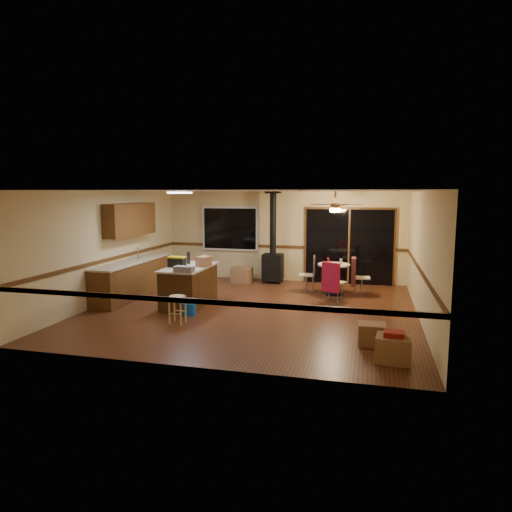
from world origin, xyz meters
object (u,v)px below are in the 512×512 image
(wood_stove, at_px, (273,258))
(chair_near, at_px, (331,277))
(box_corner_b, at_px, (372,334))
(blue_bucket, at_px, (189,309))
(box_under_window, at_px, (242,275))
(chair_right, at_px, (355,272))
(toolbox_black, at_px, (177,263))
(dining_table, at_px, (334,274))
(kitchen_island, at_px, (189,286))
(bar_stool, at_px, (177,309))
(toolbox_grey, at_px, (184,269))
(chair_left, at_px, (311,270))
(box_corner_a, at_px, (393,349))

(wood_stove, relative_size, chair_near, 3.60)
(box_corner_b, bearing_deg, blue_bucket, 164.68)
(chair_near, bearing_deg, box_under_window, 146.59)
(chair_near, relative_size, chair_right, 1.00)
(toolbox_black, height_order, dining_table, toolbox_black)
(box_under_window, bearing_deg, toolbox_black, -102.08)
(box_corner_b, bearing_deg, dining_table, 104.19)
(blue_bucket, bearing_deg, wood_stove, 75.56)
(kitchen_island, distance_m, chair_right, 4.14)
(box_corner_b, bearing_deg, chair_near, 107.86)
(blue_bucket, distance_m, chair_right, 4.35)
(chair_right, bearing_deg, bar_stool, -133.96)
(dining_table, distance_m, chair_right, 0.52)
(box_under_window, bearing_deg, chair_right, -15.32)
(wood_stove, xyz_separation_m, bar_stool, (-0.96, -4.47, -0.45))
(kitchen_island, relative_size, toolbox_black, 4.46)
(toolbox_black, height_order, box_under_window, toolbox_black)
(toolbox_grey, distance_m, chair_left, 3.64)
(blue_bucket, xyz_separation_m, box_under_window, (0.12, 3.66, 0.09))
(chair_right, bearing_deg, toolbox_black, -150.88)
(chair_near, bearing_deg, chair_right, 60.97)
(dining_table, xyz_separation_m, box_under_window, (-2.68, 0.92, -0.31))
(box_corner_a, bearing_deg, bar_stool, 164.52)
(wood_stove, relative_size, box_corner_b, 5.55)
(toolbox_grey, height_order, chair_left, toolbox_grey)
(chair_left, bearing_deg, box_corner_a, -67.89)
(bar_stool, xyz_separation_m, box_under_window, (0.09, 4.29, -0.06))
(toolbox_black, bearing_deg, toolbox_grey, -53.95)
(toolbox_black, distance_m, bar_stool, 1.57)
(bar_stool, bearing_deg, box_corner_a, -15.48)
(toolbox_grey, xyz_separation_m, dining_table, (2.91, 2.67, -0.44))
(chair_near, relative_size, box_corner_a, 1.34)
(chair_left, relative_size, box_corner_b, 1.13)
(toolbox_grey, bearing_deg, chair_left, 50.14)
(toolbox_grey, xyz_separation_m, chair_left, (2.32, 2.78, -0.37))
(chair_left, distance_m, chair_near, 1.15)
(chair_left, relative_size, box_corner_a, 0.98)
(chair_right, distance_m, box_corner_b, 3.85)
(chair_right, xyz_separation_m, box_under_window, (-3.20, 0.88, -0.38))
(box_corner_a, bearing_deg, box_under_window, 126.18)
(wood_stove, bearing_deg, chair_near, -47.12)
(kitchen_island, xyz_separation_m, chair_left, (2.51, 2.06, 0.14))
(box_corner_a, bearing_deg, toolbox_grey, 156.48)
(bar_stool, xyz_separation_m, chair_left, (2.18, 3.48, 0.31))
(wood_stove, height_order, chair_near, wood_stove)
(wood_stove, bearing_deg, blue_bucket, -104.44)
(dining_table, relative_size, box_under_window, 1.48)
(kitchen_island, distance_m, box_under_window, 2.91)
(blue_bucket, xyz_separation_m, dining_table, (2.80, 2.74, 0.40))
(box_under_window, bearing_deg, chair_left, -21.17)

